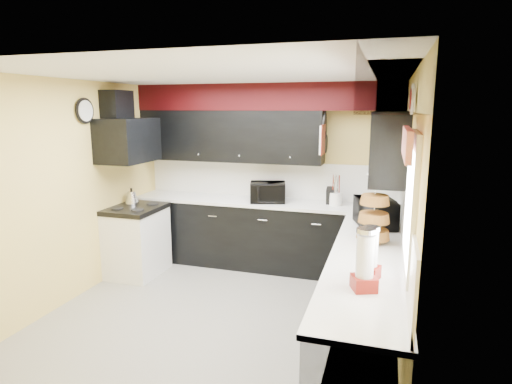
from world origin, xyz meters
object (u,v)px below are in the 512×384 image
(kettle, at_px, (132,197))
(microwave, at_px, (376,213))
(knife_block, at_px, (330,196))
(toaster_oven, at_px, (268,192))
(utensil_crock, at_px, (336,199))

(kettle, bearing_deg, microwave, -5.40)
(kettle, bearing_deg, knife_block, 13.77)
(toaster_oven, xyz_separation_m, knife_block, (0.82, 0.11, -0.02))
(microwave, bearing_deg, knife_block, 14.74)
(microwave, relative_size, knife_block, 2.44)
(toaster_oven, bearing_deg, knife_block, -7.31)
(toaster_oven, relative_size, knife_block, 2.11)
(toaster_oven, xyz_separation_m, microwave, (1.42, -0.82, 0.01))
(toaster_oven, distance_m, kettle, 1.84)
(microwave, xyz_separation_m, kettle, (-3.19, 0.30, -0.09))
(toaster_oven, distance_m, microwave, 1.64)
(toaster_oven, xyz_separation_m, kettle, (-1.76, -0.52, -0.07))
(kettle, bearing_deg, toaster_oven, 16.39)
(microwave, distance_m, knife_block, 1.11)
(utensil_crock, bearing_deg, microwave, -59.23)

